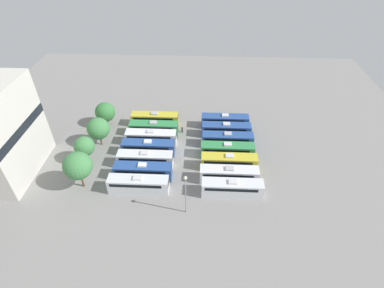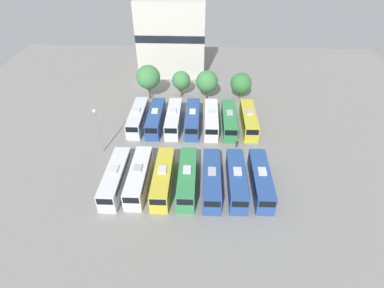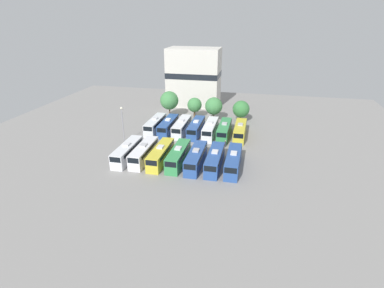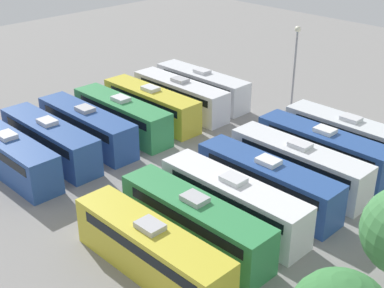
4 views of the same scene
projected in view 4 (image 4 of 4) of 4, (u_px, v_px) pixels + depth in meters
The scene contains 17 objects.
ground_plane at pixel (184, 162), 44.47m from camera, with size 110.94×110.94×0.00m, color gray.
bus_0 at pixel (202, 86), 56.27m from camera, with size 2.63×11.36×3.51m.
bus_1 at pixel (180, 95), 53.79m from camera, with size 2.63×11.36×3.51m.
bus_2 at pixel (151, 104), 51.54m from camera, with size 2.63×11.36×3.51m.
bus_3 at pixel (122, 115), 49.09m from camera, with size 2.63×11.36×3.51m.
bus_4 at pixel (87, 126), 46.87m from camera, with size 2.63×11.36×3.51m.
bus_5 at pixel (50, 139), 44.40m from camera, with size 2.63×11.36×3.51m.
bus_6 at pixel (10, 154), 41.98m from camera, with size 2.63×11.36×3.51m.
bus_7 at pixel (349, 136), 44.98m from camera, with size 2.63×11.36×3.51m.
bus_8 at pixel (323, 148), 42.86m from camera, with size 2.63×11.36×3.51m.
bus_9 at pixel (299, 164), 40.48m from camera, with size 2.63×11.36×3.51m.
bus_10 at pixel (267, 181), 38.13m from camera, with size 2.63×11.36×3.51m.
bus_11 at pixel (233, 200), 35.82m from camera, with size 2.63×11.36×3.51m.
bus_12 at pixel (195, 220), 33.65m from camera, with size 2.63×11.36×3.51m.
bus_13 at pixel (151, 249), 31.01m from camera, with size 2.63×11.36×3.51m.
worker_person at pixel (118, 200), 37.62m from camera, with size 0.36×0.36×1.64m.
light_pole at pixel (295, 55), 52.07m from camera, with size 0.60×0.60×8.70m.
Camera 4 is at (27.17, 28.49, 20.76)m, focal length 50.00 mm.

